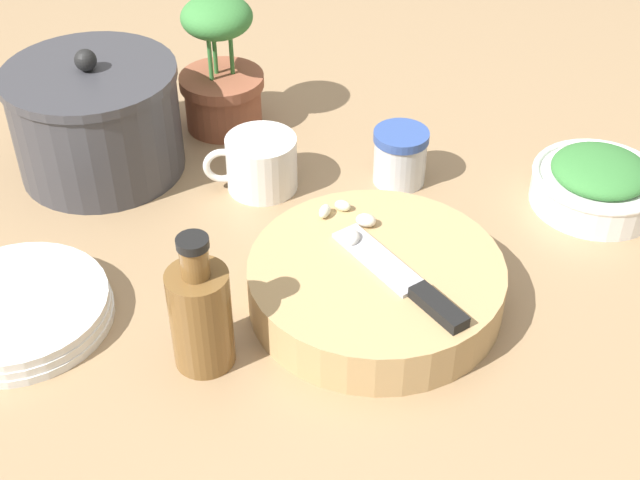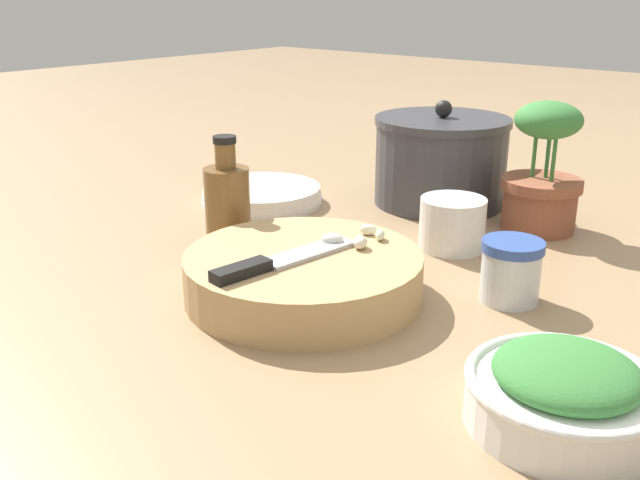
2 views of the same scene
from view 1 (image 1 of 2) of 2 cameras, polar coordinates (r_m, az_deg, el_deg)
name	(u,v)px [view 1 (image 1 of 2)]	position (r m, az deg, el deg)	size (l,w,h in m)	color
ground_plane	(317,256)	(1.06, -0.17, -1.04)	(5.00, 5.00, 0.00)	#997A56
cutting_board	(376,284)	(0.99, 3.58, -2.82)	(0.28, 0.28, 0.05)	tan
chef_knife	(407,282)	(0.94, 5.56, -2.67)	(0.05, 0.20, 0.01)	black
garlic_cloves	(350,223)	(1.01, 1.92, 1.11)	(0.06, 0.08, 0.02)	beige
herb_bowl	(598,182)	(1.18, 17.35, 3.55)	(0.17, 0.17, 0.07)	silver
spice_jar	(400,156)	(1.17, 5.15, 5.36)	(0.07, 0.07, 0.07)	silver
coffee_mug	(260,163)	(1.16, -3.83, 4.92)	(0.11, 0.09, 0.07)	silver
plate_stack	(18,310)	(1.02, -18.76, -4.26)	(0.20, 0.20, 0.03)	silver
oil_bottle	(201,314)	(0.90, -7.65, -4.70)	(0.06, 0.06, 0.16)	brown
stock_pot	(96,120)	(1.21, -14.12, 7.44)	(0.22, 0.22, 0.17)	#38383D
potted_herb	(221,73)	(1.27, -6.36, 10.56)	(0.12, 0.12, 0.19)	#935138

